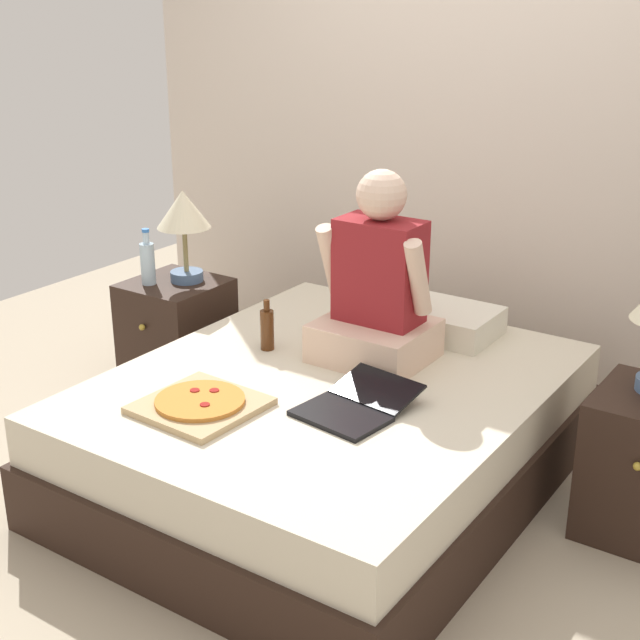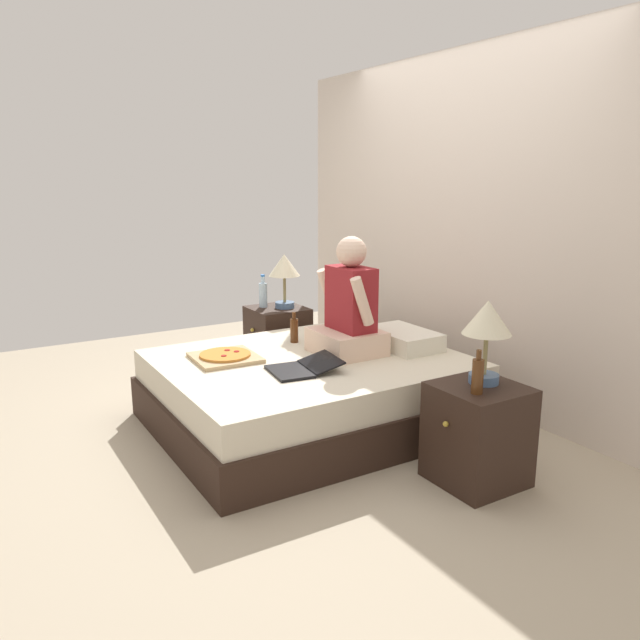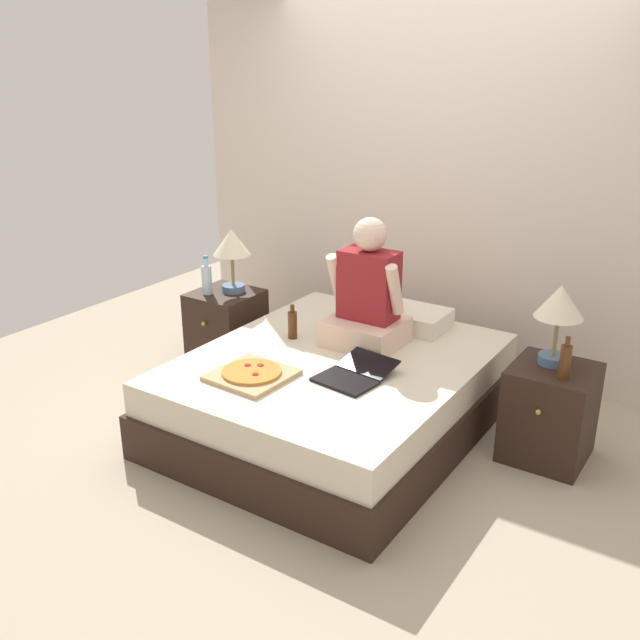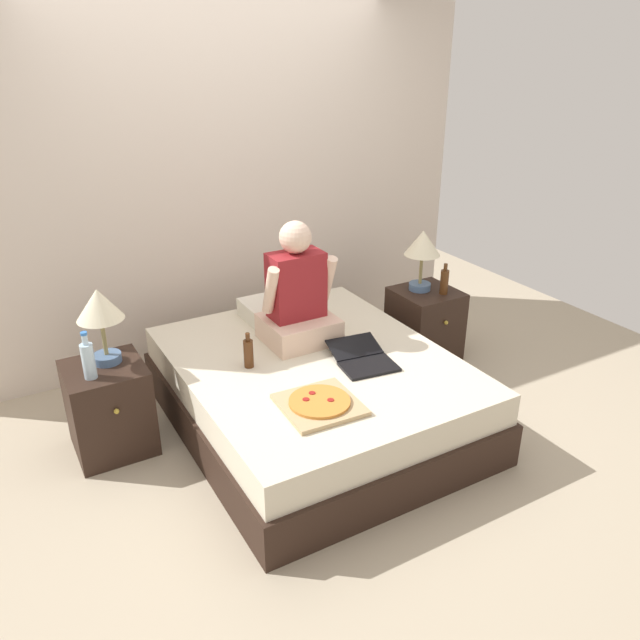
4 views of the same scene
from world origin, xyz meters
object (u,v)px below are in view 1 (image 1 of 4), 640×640
water_bottle (148,262)px  beer_bottle_on_bed (267,329)px  nightstand_left (177,334)px  lamp_on_left_nightstand (184,216)px  laptop (353,407)px  pizza_box (200,404)px  bed (329,432)px  person_seated (377,292)px

water_bottle → beer_bottle_on_bed: (0.86, -0.18, -0.10)m
nightstand_left → lamp_on_left_nightstand: size_ratio=1.21×
laptop → pizza_box: 0.55m
bed → water_bottle: bearing=167.2°
water_bottle → person_seated: 1.29m
bed → water_bottle: water_bottle is taller
bed → person_seated: person_seated is taller
person_seated → pizza_box: size_ratio=1.86×
lamp_on_left_nightstand → person_seated: (1.16, -0.14, -0.12)m
nightstand_left → laptop: bearing=-22.2°
pizza_box → laptop: bearing=31.5°
lamp_on_left_nightstand → pizza_box: size_ratio=1.07×
bed → nightstand_left: bearing=162.3°
bed → water_bottle: (-1.24, 0.28, 0.43)m
lamp_on_left_nightstand → laptop: bearing=-24.5°
lamp_on_left_nightstand → beer_bottle_on_bed: 0.86m
nightstand_left → person_seated: bearing=-4.2°
laptop → pizza_box: bearing=-148.5°
pizza_box → beer_bottle_on_bed: 0.61m
lamp_on_left_nightstand → laptop: 1.54m
lamp_on_left_nightstand → person_seated: bearing=-6.7°
pizza_box → beer_bottle_on_bed: (-0.14, 0.59, 0.07)m
nightstand_left → pizza_box: nightstand_left is taller
bed → laptop: (0.23, -0.20, 0.25)m
pizza_box → nightstand_left: bearing=137.1°
bed → laptop: 0.40m
bed → water_bottle: size_ratio=6.98×
pizza_box → beer_bottle_on_bed: beer_bottle_on_bed is taller
lamp_on_left_nightstand → laptop: (1.35, -0.62, -0.39)m
nightstand_left → pizza_box: size_ratio=1.30×
laptop → beer_bottle_on_bed: size_ratio=2.06×
lamp_on_left_nightstand → pizza_box: lamp_on_left_nightstand is taller
bed → nightstand_left: 1.22m
laptop → water_bottle: bearing=162.0°
laptop → beer_bottle_on_bed: beer_bottle_on_bed is taller
nightstand_left → pizza_box: 1.28m
water_bottle → beer_bottle_on_bed: water_bottle is taller
person_seated → lamp_on_left_nightstand: bearing=173.3°
person_seated → pizza_box: (-0.28, -0.77, -0.27)m
nightstand_left → beer_bottle_on_bed: size_ratio=2.47×
lamp_on_left_nightstand → beer_bottle_on_bed: size_ratio=2.05×
nightstand_left → bed: bearing=-17.7°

